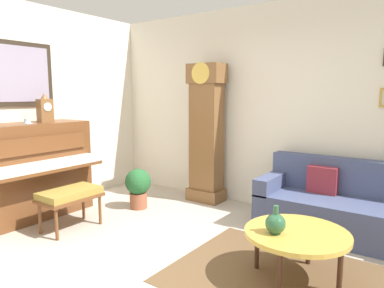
% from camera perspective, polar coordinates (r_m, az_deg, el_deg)
% --- Properties ---
extents(ground_plane, '(6.40, 6.00, 0.10)m').
position_cam_1_polar(ground_plane, '(3.43, -6.54, -20.56)').
color(ground_plane, '#B2A899').
extents(wall_back, '(5.30, 0.13, 2.80)m').
position_cam_1_polar(wall_back, '(5.05, 11.93, 5.78)').
color(wall_back, silver).
rests_on(wall_back, ground_plane).
extents(area_rug, '(2.10, 1.50, 0.01)m').
position_cam_1_polar(area_rug, '(3.35, 16.12, -20.52)').
color(area_rug, brown).
rests_on(area_rug, ground_plane).
extents(piano, '(0.87, 1.44, 1.22)m').
position_cam_1_polar(piano, '(5.00, -24.47, -3.86)').
color(piano, brown).
rests_on(piano, ground_plane).
extents(piano_bench, '(0.42, 0.70, 0.48)m').
position_cam_1_polar(piano_bench, '(4.43, -19.09, -7.88)').
color(piano_bench, brown).
rests_on(piano_bench, ground_plane).
extents(grandfather_clock, '(0.52, 0.34, 2.03)m').
position_cam_1_polar(grandfather_clock, '(5.20, 2.33, 1.17)').
color(grandfather_clock, brown).
rests_on(grandfather_clock, ground_plane).
extents(couch, '(1.90, 0.80, 0.84)m').
position_cam_1_polar(couch, '(4.41, 23.61, -9.47)').
color(couch, '#424C70').
rests_on(couch, ground_plane).
extents(coffee_table, '(0.88, 0.88, 0.44)m').
position_cam_1_polar(coffee_table, '(3.21, 16.56, -13.89)').
color(coffee_table, gold).
rests_on(coffee_table, ground_plane).
extents(mantel_clock, '(0.13, 0.18, 0.38)m').
position_cam_1_polar(mantel_clock, '(5.03, -22.65, 5.25)').
color(mantel_clock, brown).
rests_on(mantel_clock, piano).
extents(teacup, '(0.12, 0.12, 0.06)m').
position_cam_1_polar(teacup, '(4.85, -25.05, 3.28)').
color(teacup, '#ADC6D6').
rests_on(teacup, piano).
extents(green_jug, '(0.17, 0.17, 0.24)m').
position_cam_1_polar(green_jug, '(3.08, 13.33, -12.37)').
color(green_jug, '#234C33').
rests_on(green_jug, coffee_table).
extents(potted_plant, '(0.36, 0.36, 0.56)m').
position_cam_1_polar(potted_plant, '(5.01, -8.70, -6.67)').
color(potted_plant, '#935138').
rests_on(potted_plant, ground_plane).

